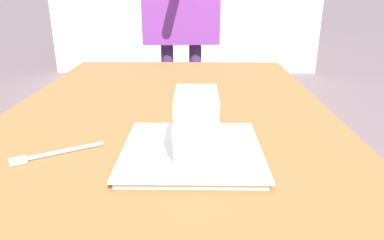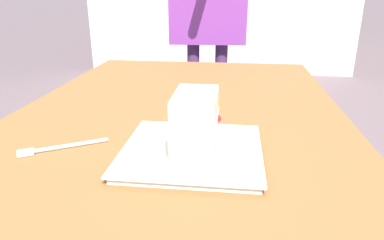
# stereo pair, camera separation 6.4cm
# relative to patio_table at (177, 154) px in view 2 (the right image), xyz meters

# --- Properties ---
(patio_table) EXTENTS (1.41, 0.84, 0.73)m
(patio_table) POSITION_rel_patio_table_xyz_m (0.00, 0.00, 0.00)
(patio_table) COLOR brown
(patio_table) RESTS_ON ground
(dessert_plate) EXTENTS (0.26, 0.26, 0.02)m
(dessert_plate) POSITION_rel_patio_table_xyz_m (0.20, 0.06, 0.11)
(dessert_plate) COLOR white
(dessert_plate) RESTS_ON patio_table
(cake_slice) EXTENTS (0.13, 0.09, 0.11)m
(cake_slice) POSITION_rel_patio_table_xyz_m (0.22, 0.07, 0.17)
(cake_slice) COLOR beige
(cake_slice) RESTS_ON dessert_plate
(dessert_fork) EXTENTS (0.10, 0.15, 0.01)m
(dessert_fork) POSITION_rel_patio_table_xyz_m (0.21, -0.20, 0.10)
(dessert_fork) COLOR silver
(dessert_fork) RESTS_ON patio_table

